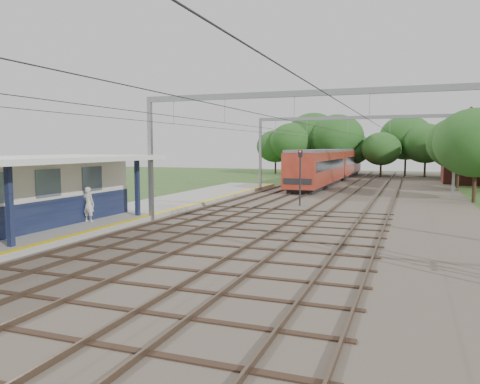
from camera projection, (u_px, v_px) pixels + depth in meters
The scene contains 9 objects.
ballast_bed at pixel (348, 200), 37.35m from camera, with size 18.00×90.00×0.10m, color #473D33.
platform at pixel (104, 219), 26.38m from camera, with size 5.00×52.00×0.35m, color gray.
yellow_stripe at pixel (138, 218), 25.59m from camera, with size 0.45×52.00×0.01m, color yellow.
rail_tracks at pixel (317, 197), 38.20m from camera, with size 11.80×88.00×0.15m.
catenary_system at pixel (332, 129), 32.63m from camera, with size 17.22×88.00×7.00m.
tree_band at pixel (374, 142), 62.25m from camera, with size 31.72×30.88×8.82m.
person at pixel (88, 204), 24.32m from camera, with size 0.67×0.44×1.84m, color beige.
train at pixel (333, 164), 57.36m from camera, with size 2.97×36.97×3.90m.
signal_post at pixel (300, 172), 32.89m from camera, with size 0.31×0.27×4.04m.
Camera 1 is at (8.80, -7.81, 4.23)m, focal length 35.00 mm.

